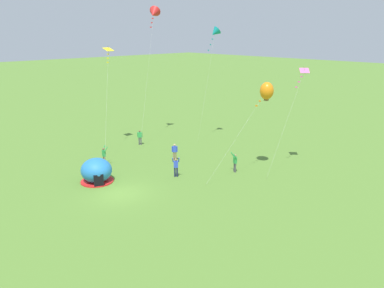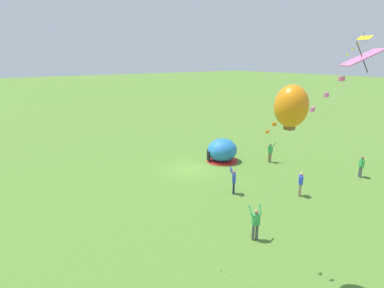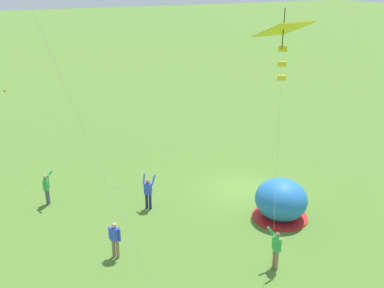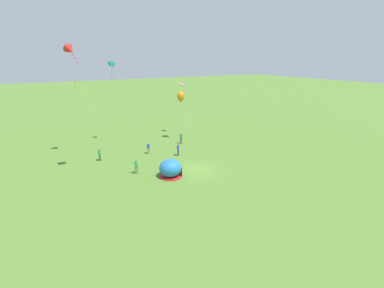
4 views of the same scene
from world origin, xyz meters
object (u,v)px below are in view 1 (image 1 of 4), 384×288
person_strolling (140,137)px  kite_yellow (108,53)px  person_arms_raised (104,155)px  kite_orange (267,91)px  person_flying_kite (176,166)px  kite_red (154,13)px  person_near_tent (235,162)px  popup_tent (96,171)px  person_far_back (175,151)px  kite_teal (215,33)px  kite_pink (303,75)px

person_strolling → kite_yellow: kite_yellow is taller
person_arms_raised → kite_yellow: kite_yellow is taller
kite_orange → kite_yellow: size_ratio=0.74×
person_flying_kite → kite_red: (-11.71, 7.29, 13.44)m
person_arms_raised → kite_red: 17.46m
person_strolling → kite_orange: kite_orange is taller
person_near_tent → person_strolling: person_near_tent is taller
popup_tent → person_near_tent: bearing=56.8°
person_near_tent → kite_orange: (1.34, 2.46, 6.41)m
popup_tent → person_far_back: (0.45, 8.57, -0.03)m
kite_teal → person_far_back: bearing=-74.1°
popup_tent → kite_teal: (-1.88, 16.75, 11.36)m
kite_yellow → kite_teal: kite_teal is taller
kite_orange → person_far_back: bearing=-151.0°
person_strolling → kite_orange: size_ratio=0.21×
person_far_back → kite_pink: (9.44, 7.12, 7.81)m
person_strolling → kite_pink: (16.25, 6.39, 7.81)m
person_arms_raised → popup_tent: bearing=-39.7°
kite_yellow → kite_red: bearing=86.6°
kite_red → kite_teal: (5.94, 3.79, -2.09)m
person_near_tent → kite_yellow: (-14.96, -3.41, 9.32)m
person_arms_raised → kite_orange: size_ratio=0.23×
person_near_tent → kite_yellow: size_ratio=0.17×
person_flying_kite → kite_yellow: (-12.07, 1.27, 9.32)m
kite_pink → popup_tent: bearing=-122.2°
person_strolling → kite_pink: bearing=21.5°
person_strolling → kite_orange: bearing=13.7°
kite_pink → kite_teal: (-11.76, 1.06, 3.58)m
kite_pink → kite_yellow: 20.13m
kite_red → person_near_tent: bearing=-10.1°
person_far_back → person_strolling: size_ratio=1.00×
person_arms_raised → person_near_tent: 12.64m
person_flying_kite → person_near_tent: bearing=58.3°
kite_teal → kite_pink: bearing=-5.2°
kite_orange → popup_tent: bearing=-122.3°
kite_orange → person_near_tent: bearing=-118.5°
person_near_tent → person_strolling: 13.19m
person_arms_raised → person_flying_kite: size_ratio=1.00×
kite_orange → kite_teal: 11.83m
person_arms_raised → kite_yellow: size_ratio=0.17×
kite_red → kite_pink: (17.70, 2.73, -5.67)m
popup_tent → kite_pink: bearing=57.8°
person_near_tent → kite_red: kite_red is taller
popup_tent → kite_teal: kite_teal is taller
popup_tent → person_flying_kite: bearing=55.5°
person_strolling → kite_teal: (4.48, 7.46, 11.39)m
person_strolling → popup_tent: bearing=-55.6°
person_strolling → kite_yellow: size_ratio=0.16×
person_arms_raised → kite_teal: 18.08m
person_arms_raised → person_far_back: (3.77, 5.81, -0.03)m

